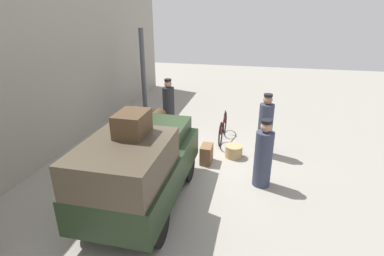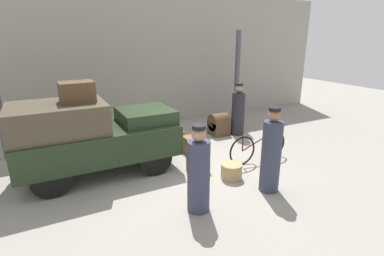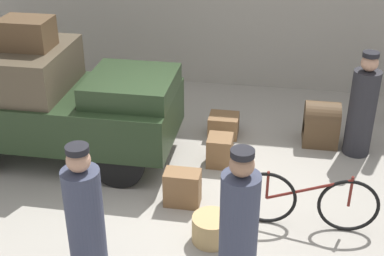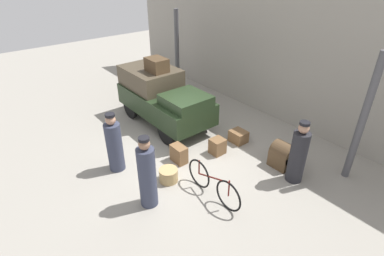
{
  "view_description": "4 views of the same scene",
  "coord_description": "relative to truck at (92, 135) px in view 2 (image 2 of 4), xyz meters",
  "views": [
    {
      "loc": [
        -7.03,
        -1.46,
        3.95
      ],
      "look_at": [
        0.2,
        0.2,
        0.95
      ],
      "focal_mm": 28.0,
      "sensor_mm": 36.0,
      "label": 1
    },
    {
      "loc": [
        -3.03,
        -5.98,
        3.14
      ],
      "look_at": [
        0.2,
        0.2,
        0.95
      ],
      "focal_mm": 28.0,
      "sensor_mm": 36.0,
      "label": 2
    },
    {
      "loc": [
        1.27,
        -6.09,
        4.32
      ],
      "look_at": [
        0.2,
        0.2,
        0.95
      ],
      "focal_mm": 50.0,
      "sensor_mm": 36.0,
      "label": 3
    },
    {
      "loc": [
        5.64,
        -4.2,
        4.98
      ],
      "look_at": [
        0.2,
        0.2,
        0.95
      ],
      "focal_mm": 28.0,
      "sensor_mm": 36.0,
      "label": 4
    }
  ],
  "objects": [
    {
      "name": "porter_with_bicycle",
      "position": [
        4.67,
        0.84,
        -0.21
      ],
      "size": [
        0.41,
        0.41,
        1.68
      ],
      "color": "#232328",
      "rests_on": "ground"
    },
    {
      "name": "trunk_umber_medium",
      "position": [
        2.58,
        0.13,
        -0.74
      ],
      "size": [
        0.37,
        0.4,
        0.46
      ],
      "color": "brown",
      "rests_on": "ground"
    },
    {
      "name": "bicycle",
      "position": [
        3.84,
        -1.2,
        -0.58
      ],
      "size": [
        1.76,
        0.04,
        0.81
      ],
      "color": "black",
      "rests_on": "ground"
    },
    {
      "name": "trunk_barrel_dark",
      "position": [
        4.11,
        1.09,
        -0.63
      ],
      "size": [
        0.56,
        0.56,
        0.71
      ],
      "color": "#4C3823",
      "rests_on": "ground"
    },
    {
      "name": "wicker_basket",
      "position": [
        2.7,
        -1.67,
        -0.8
      ],
      "size": [
        0.48,
        0.48,
        0.34
      ],
      "color": "tan",
      "rests_on": "ground"
    },
    {
      "name": "truck",
      "position": [
        0.0,
        0.0,
        0.0
      ],
      "size": [
        3.53,
        1.61,
        1.75
      ],
      "color": "black",
      "rests_on": "ground"
    },
    {
      "name": "suitcase_tan_flat",
      "position": [
        2.53,
        1.06,
        -0.79
      ],
      "size": [
        0.49,
        0.43,
        0.36
      ],
      "color": "brown",
      "rests_on": "ground"
    },
    {
      "name": "station_building_facade",
      "position": [
        2.07,
        3.32,
        1.28
      ],
      "size": [
        16.0,
        0.15,
        4.5
      ],
      "color": "gray",
      "rests_on": "ground"
    },
    {
      "name": "ground_plane",
      "position": [
        2.07,
        -0.76,
        -0.97
      ],
      "size": [
        30.0,
        30.0,
        0.0
      ],
      "primitive_type": "plane",
      "color": "gray"
    },
    {
      "name": "canopy_pillar_right",
      "position": [
        5.43,
        2.03,
        0.67
      ],
      "size": [
        0.18,
        0.18,
        3.29
      ],
      "color": "#4C4C51",
      "rests_on": "ground"
    },
    {
      "name": "porter_lifting_near_truck",
      "position": [
        3.08,
        -2.48,
        -0.15
      ],
      "size": [
        0.4,
        0.4,
        1.79
      ],
      "color": "#33384C",
      "rests_on": "ground"
    },
    {
      "name": "conductor_in_dark_uniform",
      "position": [
        1.41,
        -2.45,
        -0.22
      ],
      "size": [
        0.41,
        0.41,
        1.65
      ],
      "color": "#33384C",
      "rests_on": "ground"
    },
    {
      "name": "suitcase_black_upright",
      "position": [
        2.21,
        -0.98,
        -0.72
      ],
      "size": [
        0.48,
        0.3,
        0.5
      ],
      "color": "brown",
      "rests_on": "ground"
    },
    {
      "name": "trunk_on_truck_roof",
      "position": [
        -0.21,
        0.0,
        1.0
      ],
      "size": [
        0.71,
        0.53,
        0.43
      ],
      "color": "#4C3823",
      "rests_on": "truck"
    }
  ]
}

